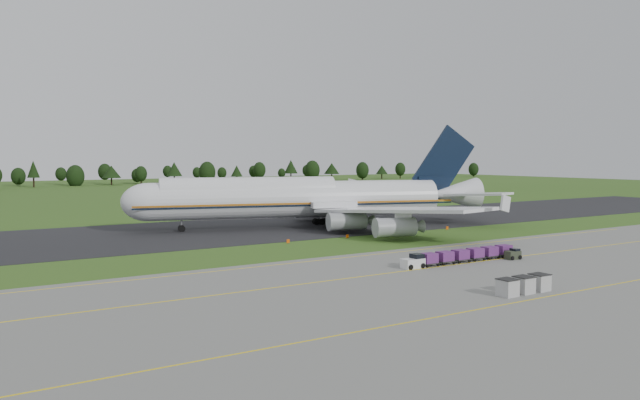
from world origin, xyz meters
TOP-DOWN VIEW (x-y plane):
  - ground at (0.00, 0.00)m, footprint 600.00×600.00m
  - apron at (0.00, -34.00)m, footprint 300.00×52.00m
  - taxiway at (0.00, 28.00)m, footprint 300.00×40.00m
  - apron_markings at (0.00, -26.98)m, footprint 300.00×30.20m
  - tree_line at (10.66, 221.59)m, footprint 529.23×22.62m
  - aircraft at (11.53, 23.67)m, footprint 72.04×67.48m
  - baggage_train at (7.93, -21.03)m, footprint 18.70×1.70m
  - utility_cart at (15.92, -23.03)m, footprint 2.09×1.42m
  - uld_row at (0.39, -37.76)m, footprint 6.55×1.75m
  - edge_markers at (15.43, 6.79)m, footprint 34.79×0.30m

SIDE VIEW (x-z plane):
  - ground at x=0.00m, z-range 0.00..0.00m
  - apron at x=0.00m, z-range 0.00..0.06m
  - taxiway at x=0.00m, z-range 0.00..0.08m
  - apron_markings at x=0.00m, z-range 0.06..0.07m
  - edge_markers at x=15.43m, z-range -0.03..0.57m
  - utility_cart at x=15.92m, z-range 0.05..1.17m
  - uld_row at x=0.39m, z-range 0.07..1.80m
  - baggage_train at x=7.93m, z-range 0.13..1.76m
  - aircraft at x=11.53m, z-range -4.33..15.87m
  - tree_line at x=10.66m, z-range 0.27..12.17m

